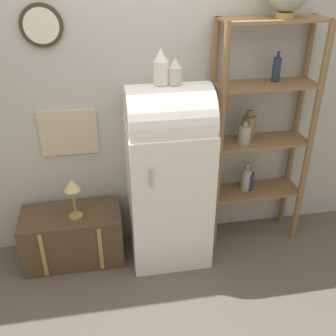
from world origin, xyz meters
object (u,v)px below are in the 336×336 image
at_px(suitcase_trunk, 73,236).
at_px(desk_lamp, 72,190).
at_px(vase_center, 175,72).
at_px(refrigerator, 168,173).
at_px(vase_left, 161,68).

bearing_deg(suitcase_trunk, desk_lamp, -41.81).
bearing_deg(vase_center, refrigerator, 167.10).
height_order(refrigerator, suitcase_trunk, refrigerator).
height_order(refrigerator, vase_center, vase_center).
height_order(vase_left, vase_center, vase_left).
bearing_deg(suitcase_trunk, vase_center, -3.71).
relative_size(refrigerator, suitcase_trunk, 1.85).
distance_m(suitcase_trunk, vase_left, 1.55).
distance_m(suitcase_trunk, vase_center, 1.58).
bearing_deg(refrigerator, vase_center, -12.90).
height_order(refrigerator, desk_lamp, refrigerator).
distance_m(refrigerator, vase_left, 0.82).
relative_size(refrigerator, vase_left, 5.97).
xyz_separation_m(suitcase_trunk, vase_left, (0.74, -0.04, 1.37)).
height_order(vase_left, desk_lamp, vase_left).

